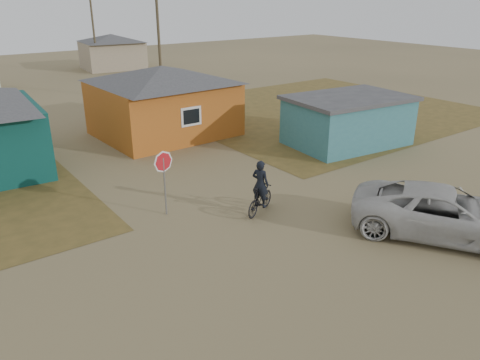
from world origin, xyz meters
The scene contains 10 objects.
ground centered at (0.00, 0.00, 0.00)m, with size 120.00×120.00×0.00m, color olive.
grass_ne centered at (14.00, 13.00, 0.01)m, with size 20.00×18.00×0.00m, color brown.
house_yellow centered at (2.50, 14.00, 2.00)m, with size 7.72×6.76×3.90m.
shed_turquoise centered at (9.50, 6.50, 1.31)m, with size 6.71×4.93×2.60m.
house_beige_east centered at (10.00, 40.00, 1.86)m, with size 6.95×6.05×3.60m.
utility_pole_near centered at (6.50, 22.00, 4.14)m, with size 1.40×0.20×8.00m.
utility_pole_far centered at (7.50, 38.00, 4.14)m, with size 1.40×0.20×8.00m.
stop_sign centered at (-2.49, 4.49, 1.81)m, with size 0.79×0.22×2.46m.
cyclist centered at (0.38, 2.55, 0.75)m, with size 1.86×1.21×2.05m.
vehicle centered at (4.23, -2.41, 0.82)m, with size 2.74×5.93×1.65m, color #BBBBB7.
Camera 1 is at (-9.53, -9.68, 7.60)m, focal length 35.00 mm.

